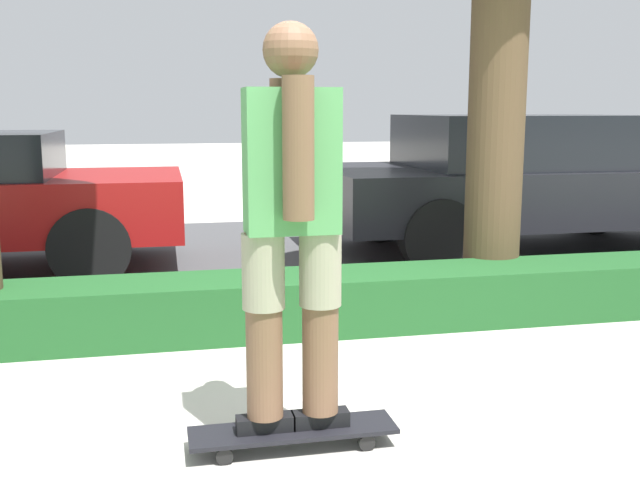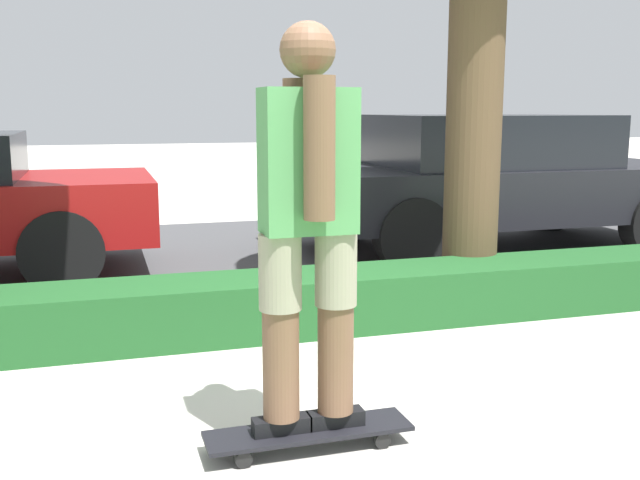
{
  "view_description": "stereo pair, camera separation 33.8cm",
  "coord_description": "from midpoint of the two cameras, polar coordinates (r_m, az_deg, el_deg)",
  "views": [
    {
      "loc": [
        -1.05,
        -3.33,
        1.52
      ],
      "look_at": [
        -0.2,
        0.6,
        0.81
      ],
      "focal_mm": 42.0,
      "sensor_mm": 36.0,
      "label": 1
    },
    {
      "loc": [
        -1.38,
        -3.25,
        1.52
      ],
      "look_at": [
        -0.2,
        0.6,
        0.81
      ],
      "focal_mm": 42.0,
      "sensor_mm": 36.0,
      "label": 2
    }
  ],
  "objects": [
    {
      "name": "skater_person",
      "position": [
        3.21,
        0.83,
        1.52
      ],
      "size": [
        0.51,
        0.46,
        1.78
      ],
      "color": "black",
      "rests_on": "skateboard"
    },
    {
      "name": "ground_plane",
      "position": [
        3.82,
        7.57,
        -13.52
      ],
      "size": [
        60.0,
        60.0,
        0.0
      ],
      "primitive_type": "plane",
      "color": "#BCB7AD"
    },
    {
      "name": "hedge_row",
      "position": [
        5.21,
        1.67,
        -4.74
      ],
      "size": [
        12.91,
        0.6,
        0.39
      ],
      "color": "#1E5123",
      "rests_on": "ground_plane"
    },
    {
      "name": "skateboard",
      "position": [
        3.49,
        0.79,
        -14.44
      ],
      "size": [
        0.94,
        0.24,
        0.09
      ],
      "color": "black",
      "rests_on": "ground_plane"
    },
    {
      "name": "parked_car_middle",
      "position": [
        8.3,
        16.55,
        4.44
      ],
      "size": [
        4.41,
        2.07,
        1.45
      ],
      "rotation": [
        0.0,
        0.0,
        -0.0
      ],
      "color": "black",
      "rests_on": "ground_plane"
    },
    {
      "name": "street_asphalt",
      "position": [
        7.74,
        -2.96,
        -1.31
      ],
      "size": [
        12.91,
        5.0,
        0.01
      ],
      "color": "#474749",
      "rests_on": "ground_plane"
    }
  ]
}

